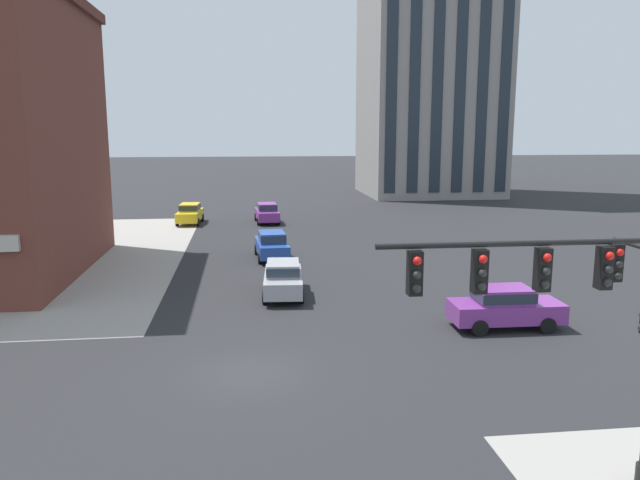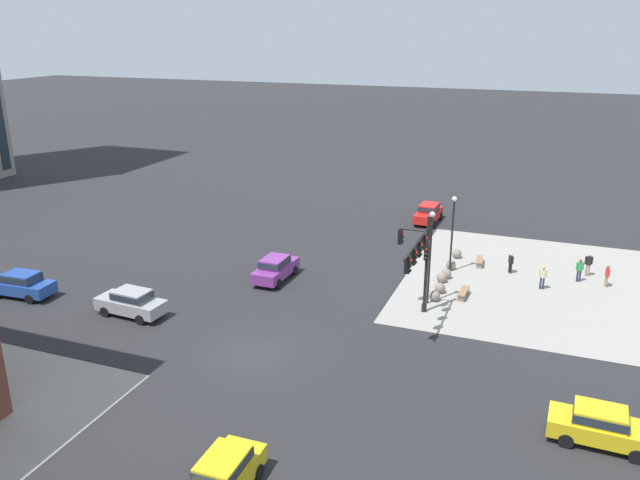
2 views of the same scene
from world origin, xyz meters
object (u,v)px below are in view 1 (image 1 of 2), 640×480
(car_main_southbound_far, at_px, (190,213))
(car_cross_westbound, at_px, (505,306))
(car_main_northbound_near, at_px, (267,212))
(car_main_mid, at_px, (283,277))
(traffic_signal_main, at_px, (586,305))
(car_cross_eastbound, at_px, (272,244))

(car_main_southbound_far, height_order, car_cross_westbound, same)
(car_main_northbound_near, relative_size, car_main_mid, 1.00)
(car_main_mid, bearing_deg, traffic_signal_main, -71.88)
(car_main_mid, bearing_deg, car_main_southbound_far, 105.09)
(traffic_signal_main, bearing_deg, car_cross_westbound, 74.20)
(car_cross_eastbound, relative_size, car_main_mid, 1.00)
(car_main_southbound_far, xyz_separation_m, car_cross_westbound, (14.86, -29.52, 0.00))
(car_cross_eastbound, bearing_deg, car_main_southbound_far, 112.41)
(car_cross_eastbound, xyz_separation_m, car_main_mid, (0.17, -8.60, 0.00))
(traffic_signal_main, height_order, car_main_southbound_far, traffic_signal_main)
(car_cross_westbound, bearing_deg, car_main_mid, 145.40)
(car_main_southbound_far, bearing_deg, car_cross_westbound, -63.28)
(car_main_southbound_far, distance_m, car_cross_westbound, 33.05)
(car_main_northbound_near, height_order, car_main_southbound_far, same)
(car_cross_westbound, distance_m, car_main_mid, 10.30)
(traffic_signal_main, relative_size, car_main_northbound_near, 1.41)
(car_main_southbound_far, xyz_separation_m, car_main_mid, (6.38, -23.67, 0.00))
(traffic_signal_main, height_order, car_main_mid, traffic_signal_main)
(car_cross_eastbound, bearing_deg, traffic_signal_main, -77.47)
(traffic_signal_main, relative_size, car_main_southbound_far, 1.41)
(traffic_signal_main, distance_m, car_cross_eastbound, 26.03)
(car_cross_westbound, bearing_deg, car_main_southbound_far, 116.72)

